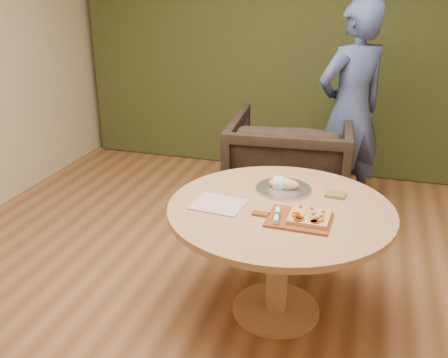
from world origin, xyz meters
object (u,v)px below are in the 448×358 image
pedestal_table (280,227)px  armchair (290,163)px  cutlery_roll (277,215)px  bread_roll (282,184)px  pizza_paddle (297,219)px  flatbread_pizza (309,217)px  person_standing (350,111)px  serving_tray (283,189)px

pedestal_table → armchair: 1.40m
pedestal_table → armchair: bearing=97.3°
cutlery_roll → armchair: size_ratio=0.19×
bread_roll → armchair: armchair is taller
pizza_paddle → flatbread_pizza: 0.07m
armchair → pedestal_table: bearing=92.7°
person_standing → bread_roll: bearing=34.6°
flatbread_pizza → bread_roll: size_ratio=1.17×
pedestal_table → pizza_paddle: (0.12, -0.16, 0.15)m
serving_tray → person_standing: bearing=77.8°
flatbread_pizza → cutlery_roll: (-0.18, -0.04, 0.00)m
person_standing → pedestal_table: bearing=37.6°
serving_tray → bread_roll: 0.04m
flatbread_pizza → bread_roll: bread_roll is taller
bread_roll → armchair: 1.18m
flatbread_pizza → serving_tray: 0.45m
pedestal_table → person_standing: (0.28, 1.67, 0.32)m
pizza_paddle → armchair: (-0.30, 1.54, -0.24)m
flatbread_pizza → serving_tray: (-0.22, 0.39, -0.02)m
bread_roll → person_standing: 1.47m
cutlery_roll → person_standing: bearing=74.9°
bread_roll → pizza_paddle: bearing=-67.9°
flatbread_pizza → armchair: size_ratio=0.22×
pizza_paddle → person_standing: 1.84m
cutlery_roll → person_standing: size_ratio=0.11×
pedestal_table → cutlery_roll: (0.01, -0.18, 0.17)m
cutlery_roll → flatbread_pizza: bearing=5.1°
serving_tray → person_standing: person_standing is taller
person_standing → armchair: bearing=-10.6°
pizza_paddle → flatbread_pizza: bearing=10.4°
pedestal_table → serving_tray: bearing=96.7°
armchair → person_standing: (0.46, 0.29, 0.42)m
bread_roll → armchair: size_ratio=0.19×
flatbread_pizza → person_standing: bearing=87.2°
person_standing → pizza_paddle: bearing=42.3°
flatbread_pizza → serving_tray: size_ratio=0.64×
bread_roll → serving_tray: bearing=-0.0°
pedestal_table → serving_tray: (-0.03, 0.24, 0.15)m
armchair → serving_tray: bearing=92.9°
armchair → flatbread_pizza: bearing=98.9°
person_standing → flatbread_pizza: bearing=44.3°
armchair → bread_roll: bearing=92.4°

